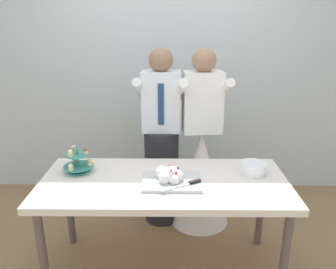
# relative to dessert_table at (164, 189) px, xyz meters

# --- Properties ---
(ground_plane) EXTENTS (8.00, 8.00, 0.00)m
(ground_plane) POSITION_rel_dessert_table_xyz_m (0.00, 0.00, -0.70)
(ground_plane) COLOR olive
(rear_wall) EXTENTS (5.20, 0.10, 2.90)m
(rear_wall) POSITION_rel_dessert_table_xyz_m (0.00, 1.46, 0.75)
(rear_wall) COLOR silver
(rear_wall) RESTS_ON ground_plane
(dessert_table) EXTENTS (1.80, 0.80, 0.78)m
(dessert_table) POSITION_rel_dessert_table_xyz_m (0.00, 0.00, 0.00)
(dessert_table) COLOR silver
(dessert_table) RESTS_ON ground_plane
(cupcake_stand) EXTENTS (0.23, 0.23, 0.21)m
(cupcake_stand) POSITION_rel_dessert_table_xyz_m (-0.66, 0.14, 0.15)
(cupcake_stand) COLOR teal
(cupcake_stand) RESTS_ON dessert_table
(main_cake_tray) EXTENTS (0.42, 0.33, 0.12)m
(main_cake_tray) POSITION_rel_dessert_table_xyz_m (0.05, -0.04, 0.11)
(main_cake_tray) COLOR silver
(main_cake_tray) RESTS_ON dessert_table
(plate_stack) EXTENTS (0.19, 0.19, 0.09)m
(plate_stack) POSITION_rel_dessert_table_xyz_m (0.67, 0.12, 0.12)
(plate_stack) COLOR white
(plate_stack) RESTS_ON dessert_table
(person_groom) EXTENTS (0.46, 0.49, 1.66)m
(person_groom) POSITION_rel_dessert_table_xyz_m (-0.04, 0.71, 0.05)
(person_groom) COLOR #232328
(person_groom) RESTS_ON ground_plane
(person_bride) EXTENTS (0.56, 0.56, 1.66)m
(person_bride) POSITION_rel_dessert_table_xyz_m (0.33, 0.69, -0.12)
(person_bride) COLOR white
(person_bride) RESTS_ON ground_plane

